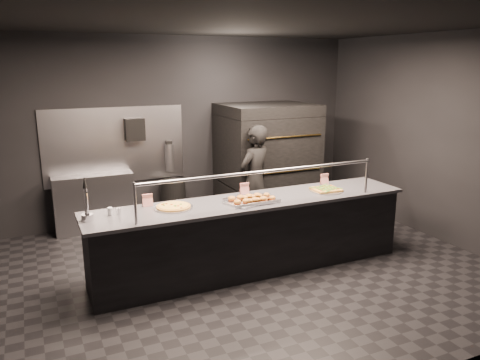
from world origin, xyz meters
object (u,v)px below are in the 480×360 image
at_px(beer_tap, 87,208).
at_px(worker, 255,180).
at_px(fire_extinguisher, 169,157).
at_px(square_pizza, 326,190).
at_px(trash_bin, 173,201).
at_px(service_counter, 252,235).
at_px(slider_tray_a, 248,200).
at_px(prep_shelf, 94,203).
at_px(pizza_oven, 267,160).
at_px(slider_tray_b, 258,199).
at_px(round_pizza, 173,207).
at_px(towel_dispenser, 135,129).

relative_size(beer_tap, worker, 0.29).
bearing_deg(fire_extinguisher, square_pizza, -59.70).
distance_m(fire_extinguisher, beer_tap, 2.86).
bearing_deg(beer_tap, trash_bin, 54.19).
distance_m(service_counter, trash_bin, 2.25).
relative_size(service_counter, worker, 2.44).
distance_m(service_counter, square_pizza, 1.17).
bearing_deg(beer_tap, worker, 24.29).
xyz_separation_m(fire_extinguisher, slider_tray_a, (0.25, -2.47, -0.11)).
xyz_separation_m(service_counter, prep_shelf, (-1.60, 2.32, -0.01)).
distance_m(prep_shelf, beer_tap, 2.40).
relative_size(pizza_oven, slider_tray_a, 3.17).
xyz_separation_m(slider_tray_b, worker, (0.57, 1.26, -0.11)).
bearing_deg(pizza_oven, fire_extinguisher, 162.11).
xyz_separation_m(fire_extinguisher, round_pizza, (-0.63, -2.32, -0.12)).
distance_m(square_pizza, trash_bin, 2.73).
xyz_separation_m(slider_tray_a, square_pizza, (1.17, 0.04, -0.01)).
distance_m(beer_tap, slider_tray_a, 1.86).
bearing_deg(square_pizza, prep_shelf, 138.65).
relative_size(prep_shelf, fire_extinguisher, 2.38).
height_order(service_counter, prep_shelf, service_counter).
bearing_deg(towel_dispenser, trash_bin, -17.68).
height_order(fire_extinguisher, round_pizza, fire_extinguisher).
distance_m(towel_dispenser, slider_tray_b, 2.71).
distance_m(fire_extinguisher, round_pizza, 2.41).
bearing_deg(beer_tap, prep_shelf, 81.33).
xyz_separation_m(pizza_oven, trash_bin, (-1.57, 0.32, -0.62)).
bearing_deg(slider_tray_b, slider_tray_a, 179.30).
height_order(pizza_oven, slider_tray_b, pizza_oven).
height_order(pizza_oven, worker, pizza_oven).
xyz_separation_m(round_pizza, worker, (1.60, 1.10, -0.10)).
bearing_deg(trash_bin, slider_tray_a, -83.38).
bearing_deg(trash_bin, round_pizza, -106.04).
height_order(towel_dispenser, slider_tray_b, towel_dispenser).
bearing_deg(slider_tray_a, trash_bin, 96.62).
height_order(prep_shelf, worker, worker).
relative_size(fire_extinguisher, square_pizza, 1.16).
bearing_deg(beer_tap, square_pizza, -1.05).
height_order(service_counter, slider_tray_a, service_counter).
bearing_deg(beer_tap, slider_tray_b, -2.93).
relative_size(towel_dispenser, beer_tap, 0.72).
bearing_deg(worker, slider_tray_a, 35.82).
bearing_deg(slider_tray_a, service_counter, 36.59).
height_order(service_counter, trash_bin, service_counter).
distance_m(prep_shelf, slider_tray_a, 2.87).
xyz_separation_m(prep_shelf, beer_tap, (-0.35, -2.29, 0.61)).
height_order(service_counter, worker, worker).
bearing_deg(pizza_oven, slider_tray_b, -120.27).
bearing_deg(beer_tap, pizza_oven, 30.76).
relative_size(pizza_oven, beer_tap, 3.92).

